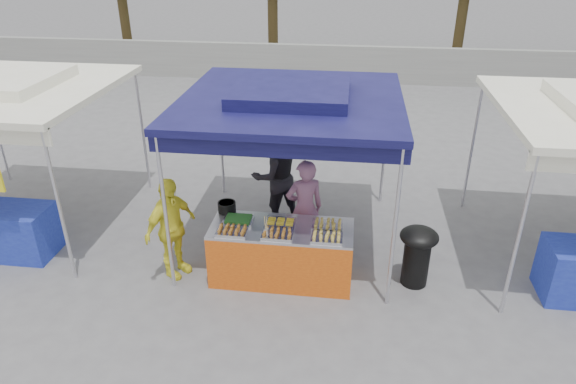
# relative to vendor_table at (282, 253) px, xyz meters

# --- Properties ---
(ground_plane) EXTENTS (80.00, 80.00, 0.00)m
(ground_plane) POSITION_rel_vendor_table_xyz_m (0.00, 0.10, -0.43)
(ground_plane) COLOR #5D5D5F
(back_wall) EXTENTS (40.00, 0.25, 1.20)m
(back_wall) POSITION_rel_vendor_table_xyz_m (0.00, 11.10, 0.17)
(back_wall) COLOR gray
(back_wall) RESTS_ON ground_plane
(main_canopy) EXTENTS (3.20, 3.20, 2.57)m
(main_canopy) POSITION_rel_vendor_table_xyz_m (0.00, 1.07, 1.94)
(main_canopy) COLOR silver
(main_canopy) RESTS_ON ground_plane
(vendor_table) EXTENTS (2.00, 0.80, 0.85)m
(vendor_table) POSITION_rel_vendor_table_xyz_m (0.00, 0.00, 0.00)
(vendor_table) COLOR #C85012
(vendor_table) RESTS_ON ground_plane
(food_tray_fl) EXTENTS (0.42, 0.30, 0.07)m
(food_tray_fl) POSITION_rel_vendor_table_xyz_m (-0.65, -0.24, 0.46)
(food_tray_fl) COLOR silver
(food_tray_fl) RESTS_ON vendor_table
(food_tray_fm) EXTENTS (0.42, 0.30, 0.07)m
(food_tray_fm) POSITION_rel_vendor_table_xyz_m (-0.02, -0.24, 0.46)
(food_tray_fm) COLOR silver
(food_tray_fm) RESTS_ON vendor_table
(food_tray_fr) EXTENTS (0.42, 0.30, 0.07)m
(food_tray_fr) POSITION_rel_vendor_table_xyz_m (0.64, -0.24, 0.46)
(food_tray_fr) COLOR silver
(food_tray_fr) RESTS_ON vendor_table
(food_tray_bl) EXTENTS (0.42, 0.30, 0.07)m
(food_tray_bl) POSITION_rel_vendor_table_xyz_m (-0.63, 0.07, 0.46)
(food_tray_bl) COLOR silver
(food_tray_bl) RESTS_ON vendor_table
(food_tray_bm) EXTENTS (0.42, 0.30, 0.07)m
(food_tray_bm) POSITION_rel_vendor_table_xyz_m (-0.02, 0.07, 0.46)
(food_tray_bm) COLOR silver
(food_tray_bm) RESTS_ON vendor_table
(food_tray_br) EXTENTS (0.42, 0.30, 0.07)m
(food_tray_br) POSITION_rel_vendor_table_xyz_m (0.63, 0.09, 0.46)
(food_tray_br) COLOR silver
(food_tray_br) RESTS_ON vendor_table
(cooking_pot) EXTENTS (0.26, 0.26, 0.15)m
(cooking_pot) POSITION_rel_vendor_table_xyz_m (-0.86, 0.35, 0.50)
(cooking_pot) COLOR black
(cooking_pot) RESTS_ON vendor_table
(skewer_cup) EXTENTS (0.08, 0.08, 0.09)m
(skewer_cup) POSITION_rel_vendor_table_xyz_m (-0.18, -0.22, 0.47)
(skewer_cup) COLOR silver
(skewer_cup) RESTS_ON vendor_table
(wok_burner) EXTENTS (0.54, 0.54, 0.90)m
(wok_burner) POSITION_rel_vendor_table_xyz_m (1.90, 0.12, 0.11)
(wok_burner) COLOR black
(wok_burner) RESTS_ON ground_plane
(crate_left) EXTENTS (0.53, 0.37, 0.32)m
(crate_left) POSITION_rel_vendor_table_xyz_m (-0.31, 0.72, -0.27)
(crate_left) COLOR #1425A8
(crate_left) RESTS_ON ground_plane
(crate_right) EXTENTS (0.55, 0.39, 0.33)m
(crate_right) POSITION_rel_vendor_table_xyz_m (0.34, 0.52, -0.26)
(crate_right) COLOR #1425A8
(crate_right) RESTS_ON ground_plane
(crate_stacked) EXTENTS (0.52, 0.36, 0.31)m
(crate_stacked) POSITION_rel_vendor_table_xyz_m (0.34, 0.52, 0.06)
(crate_stacked) COLOR #1425A8
(crate_stacked) RESTS_ON crate_right
(vendor_woman) EXTENTS (0.68, 0.56, 1.59)m
(vendor_woman) POSITION_rel_vendor_table_xyz_m (0.25, 0.68, 0.37)
(vendor_woman) COLOR #8E5A7C
(vendor_woman) RESTS_ON ground_plane
(helper_man) EXTENTS (1.06, 1.00, 1.73)m
(helper_man) POSITION_rel_vendor_table_xyz_m (-0.33, 1.64, 0.44)
(helper_man) COLOR black
(helper_man) RESTS_ON ground_plane
(customer_person) EXTENTS (0.76, 0.98, 1.54)m
(customer_person) POSITION_rel_vendor_table_xyz_m (-1.57, -0.10, 0.35)
(customer_person) COLOR yellow
(customer_person) RESTS_ON ground_plane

